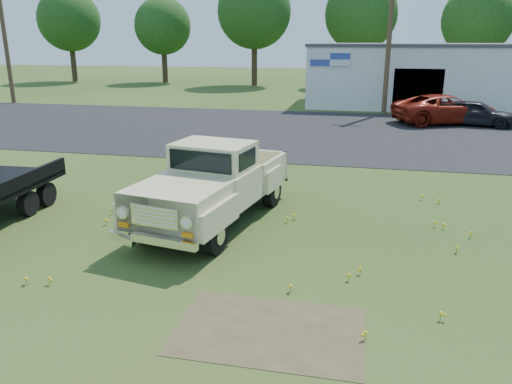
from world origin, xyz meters
TOP-DOWN VIEW (x-y plane):
  - ground at (0.00, 0.00)m, footprint 140.00×140.00m
  - asphalt_lot at (0.00, 15.00)m, footprint 90.00×14.00m
  - dirt_patch_a at (1.50, -3.00)m, footprint 3.00×2.00m
  - dirt_patch_b at (-2.00, 3.50)m, footprint 2.20×1.60m
  - commercial_building at (6.00, 26.99)m, footprint 14.20×8.20m
  - utility_pole_west at (-22.00, 22.00)m, footprint 1.60×0.30m
  - utility_pole_mid at (4.00, 22.00)m, footprint 1.60×0.30m
  - treeline_a at (-28.00, 40.00)m, footprint 6.40×6.40m
  - treeline_b at (-18.00, 41.00)m, footprint 5.76×5.76m
  - treeline_c at (-8.00, 39.50)m, footprint 7.04×7.04m
  - treeline_d at (2.00, 40.50)m, footprint 6.72×6.72m
  - treeline_e at (12.00, 39.00)m, footprint 6.08×6.08m
  - vintage_pickup_truck at (-0.76, 1.57)m, footprint 3.20×6.01m
  - red_pickup at (7.14, 18.95)m, footprint 6.17×4.50m
  - dark_sedan at (8.59, 18.57)m, footprint 4.25×2.48m

SIDE VIEW (x-z plane):
  - ground at x=0.00m, z-range 0.00..0.00m
  - asphalt_lot at x=0.00m, z-range -0.01..0.01m
  - dirt_patch_a at x=1.50m, z-range -0.01..0.01m
  - dirt_patch_b at x=-2.00m, z-range -0.01..0.01m
  - dark_sedan at x=8.59m, z-range 0.00..1.36m
  - red_pickup at x=7.14m, z-range 0.00..1.56m
  - vintage_pickup_truck at x=-0.76m, z-range 0.00..2.07m
  - commercial_building at x=6.00m, z-range 0.03..4.18m
  - utility_pole_west at x=-22.00m, z-range 0.10..9.10m
  - utility_pole_mid at x=4.00m, z-range 0.10..9.10m
  - treeline_b at x=-18.00m, z-range 1.38..9.95m
  - treeline_e at x=12.00m, z-range 1.46..10.51m
  - treeline_a at x=-28.00m, z-range 1.54..11.06m
  - treeline_d at x=2.00m, z-range 1.62..11.62m
  - treeline_c at x=-8.00m, z-range 1.70..12.17m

